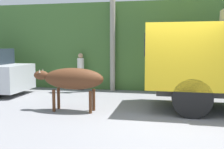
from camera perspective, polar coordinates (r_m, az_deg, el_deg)
name	(u,v)px	position (r m, az deg, el deg)	size (l,w,h in m)	color
ground_plane	(172,120)	(6.97, 12.97, -9.55)	(60.00, 60.00, 0.00)	gray
hillside_embankment	(170,46)	(14.16, 12.49, 6.03)	(32.00, 6.72, 3.68)	#426B33
building_backdrop	(44,55)	(13.82, -14.68, 4.14)	(6.42, 2.70, 2.77)	#C6B793
brown_cow	(72,79)	(7.58, -8.69, -1.00)	(2.10, 0.62, 1.25)	#512D19
pedestrian_on_hill	(81,70)	(11.15, -6.82, 1.08)	(0.39, 0.39, 1.56)	#38332D
utility_pole	(113,14)	(10.93, 0.13, 13.09)	(0.90, 0.22, 6.10)	#9E998E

